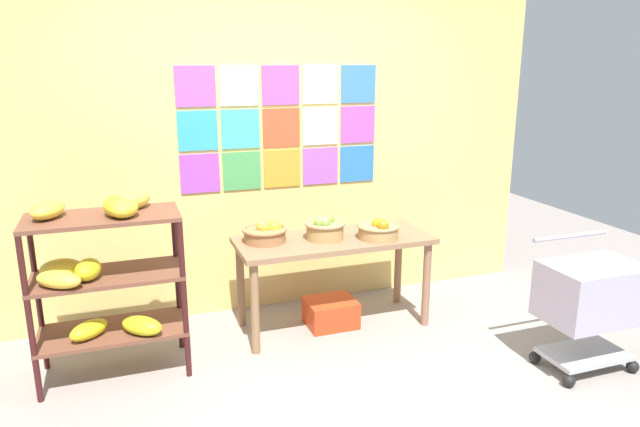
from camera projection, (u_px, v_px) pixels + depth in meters
name	position (u px, v px, depth m)	size (l,w,h in m)	color
ground	(343.00, 401.00, 3.43)	(9.03, 9.03, 0.00)	gray
back_wall_with_art	(271.00, 136.00, 4.48)	(4.53, 0.07, 2.79)	#E5C26B
banana_shelf_unit	(102.00, 266.00, 3.54)	(0.91, 0.53, 1.18)	#3A1515
display_table	(334.00, 250.00, 4.28)	(1.45, 0.59, 0.70)	#876245
fruit_basket_back_left	(265.00, 233.00, 4.14)	(0.33, 0.33, 0.16)	#976640
fruit_basket_right	(379.00, 230.00, 4.23)	(0.32, 0.32, 0.16)	#AB824F
fruit_basket_left	(325.00, 228.00, 4.21)	(0.30, 0.30, 0.18)	#A8824D
produce_crate_under_table	(331.00, 313.00, 4.40)	(0.37, 0.31, 0.20)	red
shopping_cart	(591.00, 296.00, 3.68)	(0.62, 0.46, 0.86)	black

